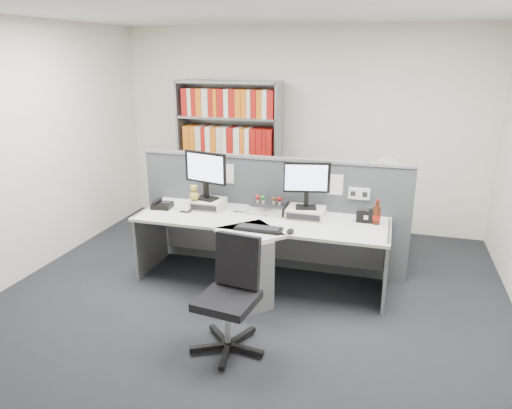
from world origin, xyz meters
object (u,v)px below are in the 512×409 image
(desk, at_px, (254,250))
(office_chair, at_px, (231,292))
(monitor_right, at_px, (307,181))
(desk_fan, at_px, (386,172))
(monitor_left, at_px, (205,171))
(desk_phone, at_px, (162,205))
(desk_calendar, at_px, (185,207))
(filing_cabinet, at_px, (382,225))
(mouse, at_px, (290,231))
(keyboard, at_px, (259,229))
(cola_bottle, at_px, (377,215))
(shelving_unit, at_px, (230,157))
(speaker, at_px, (366,216))
(desktop_pc, at_px, (269,207))

(desk, relative_size, office_chair, 2.80)
(monitor_right, xyz_separation_m, desk_fan, (0.76, 1.02, -0.10))
(monitor_left, height_order, office_chair, monitor_left)
(monitor_left, xyz_separation_m, desk_phone, (-0.47, -0.14, -0.38))
(desk_calendar, height_order, filing_cabinet, desk_calendar)
(monitor_right, relative_size, office_chair, 0.52)
(monitor_left, distance_m, mouse, 1.22)
(keyboard, bearing_deg, office_chair, -89.42)
(monitor_left, relative_size, cola_bottle, 2.06)
(desk_phone, distance_m, desk_calendar, 0.31)
(desk_calendar, height_order, shelving_unit, shelving_unit)
(speaker, relative_size, cola_bottle, 0.75)
(cola_bottle, bearing_deg, shelving_unit, 144.27)
(desk, xyz_separation_m, desk_phone, (-1.13, 0.25, 0.30))
(desktop_pc, xyz_separation_m, speaker, (1.02, -0.04, 0.02))
(desk_fan, bearing_deg, monitor_left, -151.37)
(desk, bearing_deg, shelving_unit, 115.96)
(cola_bottle, bearing_deg, keyboard, -155.66)
(monitor_right, bearing_deg, desktop_pc, 170.16)
(desk_phone, bearing_deg, monitor_left, 16.16)
(monitor_right, height_order, speaker, monitor_right)
(desktop_pc, bearing_deg, desk_calendar, -163.00)
(desk, distance_m, cola_bottle, 1.26)
(desk_phone, distance_m, cola_bottle, 2.29)
(keyboard, bearing_deg, desk_calendar, 161.36)
(desk_phone, bearing_deg, speaker, 4.43)
(filing_cabinet, bearing_deg, cola_bottle, -92.90)
(monitor_right, xyz_separation_m, shelving_unit, (-1.34, 1.47, -0.13))
(monitor_left, distance_m, office_chair, 1.66)
(desktop_pc, relative_size, shelving_unit, 0.18)
(desk_fan, bearing_deg, office_chair, -115.39)
(desktop_pc, relative_size, filing_cabinet, 0.51)
(office_chair, bearing_deg, desk_fan, 64.61)
(desk_fan, bearing_deg, filing_cabinet, 90.00)
(mouse, bearing_deg, desk_fan, 61.60)
(desktop_pc, distance_m, keyboard, 0.57)
(shelving_unit, distance_m, desk_fan, 2.15)
(keyboard, bearing_deg, desk_phone, 163.57)
(desktop_pc, bearing_deg, monitor_left, -174.08)
(monitor_left, relative_size, monitor_right, 1.09)
(desktop_pc, distance_m, desk_calendar, 0.89)
(keyboard, bearing_deg, desk_fan, 53.30)
(shelving_unit, height_order, desk_fan, shelving_unit)
(desk_calendar, relative_size, desk_fan, 0.25)
(desk_phone, height_order, desk_calendar, desk_calendar)
(speaker, xyz_separation_m, desk_fan, (0.15, 0.98, 0.22))
(shelving_unit, bearing_deg, monitor_right, -47.58)
(filing_cabinet, bearing_deg, office_chair, -115.38)
(monitor_right, height_order, office_chair, monitor_right)
(shelving_unit, bearing_deg, desk_phone, -98.30)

